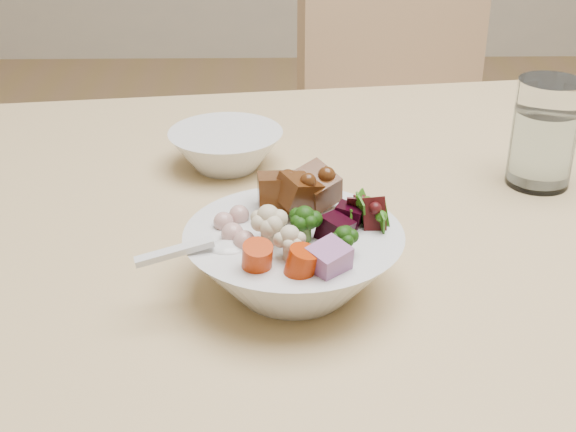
{
  "coord_description": "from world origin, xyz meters",
  "views": [
    {
      "loc": [
        -0.49,
        -0.84,
        1.13
      ],
      "look_at": [
        -0.48,
        -0.24,
        0.81
      ],
      "focal_mm": 50.0,
      "sensor_mm": 36.0,
      "label": 1
    }
  ],
  "objects_px": {
    "dining_table": "(530,287)",
    "water_glass": "(543,138)",
    "chair_far": "(425,144)",
    "food_bowl": "(295,256)",
    "side_bowl": "(226,150)"
  },
  "relations": [
    {
      "from": "dining_table",
      "to": "water_glass",
      "type": "relative_size",
      "value": 14.2
    },
    {
      "from": "dining_table",
      "to": "side_bowl",
      "type": "bearing_deg",
      "value": 148.69
    },
    {
      "from": "dining_table",
      "to": "water_glass",
      "type": "height_order",
      "value": "water_glass"
    },
    {
      "from": "food_bowl",
      "to": "dining_table",
      "type": "bearing_deg",
      "value": 24.69
    },
    {
      "from": "food_bowl",
      "to": "water_glass",
      "type": "relative_size",
      "value": 1.58
    },
    {
      "from": "water_glass",
      "to": "side_bowl",
      "type": "height_order",
      "value": "water_glass"
    },
    {
      "from": "dining_table",
      "to": "water_glass",
      "type": "bearing_deg",
      "value": 68.76
    },
    {
      "from": "chair_far",
      "to": "water_glass",
      "type": "bearing_deg",
      "value": -116.02
    },
    {
      "from": "water_glass",
      "to": "side_bowl",
      "type": "relative_size",
      "value": 0.91
    },
    {
      "from": "water_glass",
      "to": "side_bowl",
      "type": "xyz_separation_m",
      "value": [
        -0.35,
        0.05,
        -0.03
      ]
    },
    {
      "from": "dining_table",
      "to": "chair_far",
      "type": "distance_m",
      "value": 0.76
    },
    {
      "from": "chair_far",
      "to": "food_bowl",
      "type": "bearing_deg",
      "value": -133.58
    },
    {
      "from": "water_glass",
      "to": "chair_far",
      "type": "bearing_deg",
      "value": 89.58
    },
    {
      "from": "side_bowl",
      "to": "food_bowl",
      "type": "bearing_deg",
      "value": -74.42
    },
    {
      "from": "chair_far",
      "to": "food_bowl",
      "type": "distance_m",
      "value": 0.94
    }
  ]
}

